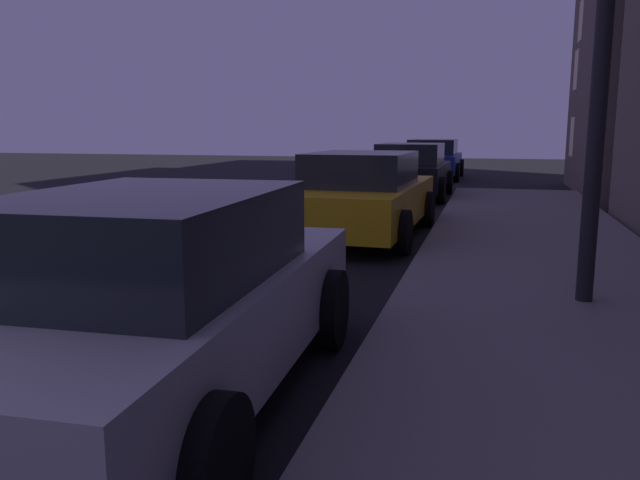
# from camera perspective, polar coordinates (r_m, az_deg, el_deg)

# --- Properties ---
(car_silver) EXTENTS (2.06, 4.17, 1.43)m
(car_silver) POSITION_cam_1_polar(r_m,az_deg,el_deg) (4.29, -14.37, -5.24)
(car_silver) COLOR #B7B7BF
(car_silver) RESTS_ON ground
(car_yellow_cab) EXTENTS (2.14, 4.61, 1.43)m
(car_yellow_cab) POSITION_cam_1_polar(r_m,az_deg,el_deg) (10.70, 3.89, 4.04)
(car_yellow_cab) COLOR gold
(car_yellow_cab) RESTS_ON ground
(car_black) EXTENTS (2.08, 4.04, 1.43)m
(car_black) POSITION_cam_1_polar(r_m,az_deg,el_deg) (17.06, 8.17, 6.21)
(car_black) COLOR black
(car_black) RESTS_ON ground
(car_blue) EXTENTS (2.11, 4.26, 1.43)m
(car_blue) POSITION_cam_1_polar(r_m,az_deg,el_deg) (23.65, 10.17, 7.21)
(car_blue) COLOR navy
(car_blue) RESTS_ON ground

